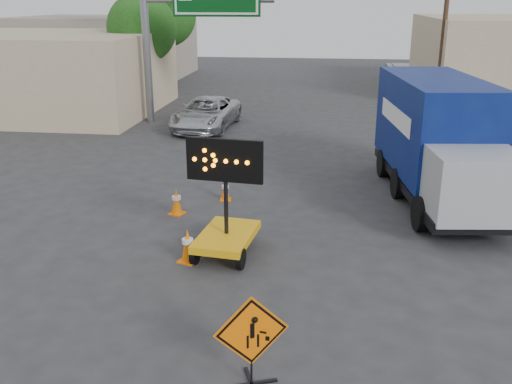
% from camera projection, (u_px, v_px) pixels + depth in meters
% --- Properties ---
extents(ground, '(100.00, 100.00, 0.00)m').
position_uv_depth(ground, '(198.00, 337.00, 10.11)').
color(ground, '#2D2D30').
rests_on(ground, ground).
extents(curb_right, '(0.40, 60.00, 0.12)m').
position_uv_depth(curb_right, '(453.00, 144.00, 23.28)').
color(curb_right, gray).
rests_on(curb_right, ground).
extents(sidewalk_right, '(4.00, 60.00, 0.15)m').
position_uv_depth(sidewalk_right, '(512.00, 145.00, 23.00)').
color(sidewalk_right, gray).
rests_on(sidewalk_right, ground).
extents(storefront_left_near, '(14.00, 10.00, 4.00)m').
position_uv_depth(storefront_left_near, '(22.00, 72.00, 29.96)').
color(storefront_left_near, '#C4AA8E').
rests_on(storefront_left_near, ground).
extents(storefront_left_far, '(12.00, 10.00, 4.40)m').
position_uv_depth(storefront_left_far, '(105.00, 47.00, 43.16)').
color(storefront_left_far, gray).
rests_on(storefront_left_far, ground).
extents(building_right_far, '(10.00, 14.00, 4.60)m').
position_uv_depth(building_right_far, '(506.00, 55.00, 35.92)').
color(building_right_far, '#C4AA8E').
rests_on(building_right_far, ground).
extents(highway_gantry, '(6.18, 0.38, 6.90)m').
position_uv_depth(highway_gantry, '(188.00, 13.00, 25.87)').
color(highway_gantry, slate).
rests_on(highway_gantry, ground).
extents(utility_pole_far, '(1.80, 0.26, 9.00)m').
position_uv_depth(utility_pole_far, '(445.00, 18.00, 30.14)').
color(utility_pole_far, '#49341F').
rests_on(utility_pole_far, ground).
extents(tree_left_near, '(3.71, 3.71, 6.03)m').
position_uv_depth(tree_left_near, '(142.00, 28.00, 30.40)').
color(tree_left_near, '#49341F').
rests_on(tree_left_near, ground).
extents(tree_left_far, '(4.10, 4.10, 6.66)m').
position_uv_depth(tree_left_far, '(165.00, 16.00, 37.89)').
color(tree_left_far, '#49341F').
rests_on(tree_left_far, ground).
extents(construction_sign, '(1.10, 0.79, 1.55)m').
position_uv_depth(construction_sign, '(251.00, 339.00, 8.60)').
color(construction_sign, black).
rests_on(construction_sign, ground).
extents(arrow_board, '(1.76, 2.08, 2.78)m').
position_uv_depth(arrow_board, '(226.00, 229.00, 13.21)').
color(arrow_board, '#F4AB0D').
rests_on(arrow_board, ground).
extents(pickup_truck, '(2.69, 5.20, 1.40)m').
position_uv_depth(pickup_truck, '(206.00, 113.00, 26.07)').
color(pickup_truck, silver).
rests_on(pickup_truck, ground).
extents(box_truck, '(3.05, 7.62, 3.51)m').
position_uv_depth(box_truck, '(438.00, 147.00, 16.63)').
color(box_truck, black).
rests_on(box_truck, ground).
extents(cone_a, '(0.50, 0.50, 0.79)m').
position_uv_depth(cone_a, '(188.00, 245.00, 12.90)').
color(cone_a, '#FF6E05').
rests_on(cone_a, ground).
extents(cone_b, '(0.49, 0.49, 0.76)m').
position_uv_depth(cone_b, '(176.00, 201.00, 15.76)').
color(cone_b, '#FF6E05').
rests_on(cone_b, ground).
extents(cone_c, '(0.37, 0.37, 0.65)m').
position_uv_depth(cone_c, '(225.00, 190.00, 16.88)').
color(cone_c, '#FF6E05').
rests_on(cone_c, ground).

